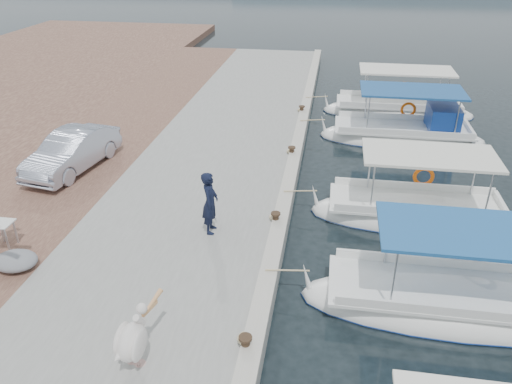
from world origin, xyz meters
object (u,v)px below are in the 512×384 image
at_px(fishing_caique_d, 404,136).
at_px(fishing_caique_c, 414,215).
at_px(fisherman, 210,203).
at_px(parked_car, 72,151).
at_px(fishing_caique_e, 397,112).
at_px(fishing_caique_b, 456,306).
at_px(pelican, 133,339).

bearing_deg(fishing_caique_d, fishing_caique_c, -93.17).
distance_m(fishing_caique_d, fisherman, 11.22).
bearing_deg(fisherman, parked_car, 56.93).
xyz_separation_m(fishing_caique_c, fisherman, (-5.90, -2.45, 1.28)).
bearing_deg(fishing_caique_e, parked_car, -142.11).
relative_size(fishing_caique_b, fishing_caique_e, 1.01).
bearing_deg(fisherman, fishing_caique_b, -108.99).
bearing_deg(fishing_caique_b, fishing_caique_c, 96.15).
distance_m(pelican, fisherman, 4.98).
bearing_deg(pelican, fishing_caique_b, 25.46).
height_order(fishing_caique_b, fishing_caique_c, same).
relative_size(fishing_caique_c, fisherman, 3.56).
height_order(fishing_caique_c, fishing_caique_d, same).
height_order(fishing_caique_d, pelican, fishing_caique_d).
bearing_deg(fishing_caique_c, fishing_caique_d, 86.83).
xyz_separation_m(fishing_caique_d, pelican, (-6.60, -14.18, 0.92)).
bearing_deg(fishing_caique_d, fishing_caique_e, 89.51).
distance_m(fishing_caique_d, pelican, 15.67).
xyz_separation_m(fishing_caique_e, pelican, (-6.63, -17.64, 0.98)).
bearing_deg(parked_car, fishing_caique_d, 35.48).
height_order(fishing_caique_c, fisherman, fisherman).
bearing_deg(fishing_caique_e, pelican, -110.60).
distance_m(fishing_caique_e, pelican, 18.87).
bearing_deg(parked_car, fisherman, -20.43).
bearing_deg(fishing_caique_e, fishing_caique_d, -90.49).
relative_size(fishing_caique_b, pelican, 4.83).
distance_m(fishing_caique_d, parked_car, 13.46).
relative_size(fishing_caique_c, fishing_caique_e, 0.89).
distance_m(fishing_caique_b, fishing_caique_c, 4.25).
height_order(fishing_caique_c, parked_car, fishing_caique_c).
bearing_deg(fishing_caique_e, fishing_caique_b, -89.80).
distance_m(fishing_caique_d, fishing_caique_e, 3.47).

